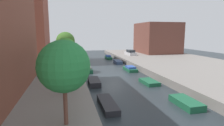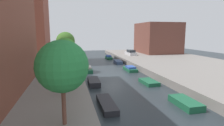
% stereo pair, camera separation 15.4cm
% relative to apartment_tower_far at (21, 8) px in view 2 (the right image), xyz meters
% --- Properties ---
extents(ground_plane, '(84.00, 84.00, 0.00)m').
position_rel_apartment_tower_far_xyz_m(ground_plane, '(16.00, -15.24, -11.74)').
color(ground_plane, '#232B30').
extents(quay_left, '(20.00, 64.00, 1.00)m').
position_rel_apartment_tower_far_xyz_m(quay_left, '(1.00, -15.24, -11.24)').
color(quay_left, gray).
rests_on(quay_left, ground_plane).
extents(quay_right, '(20.00, 64.00, 1.00)m').
position_rel_apartment_tower_far_xyz_m(quay_right, '(31.00, -15.24, -11.24)').
color(quay_right, gray).
rests_on(quay_right, ground_plane).
extents(apartment_tower_far, '(10.00, 10.81, 21.49)m').
position_rel_apartment_tower_far_xyz_m(apartment_tower_far, '(0.00, 0.00, 0.00)').
color(apartment_tower_far, brown).
rests_on(apartment_tower_far, quay_left).
extents(low_block_right, '(10.00, 11.19, 8.31)m').
position_rel_apartment_tower_far_xyz_m(low_block_right, '(34.00, 5.46, -6.59)').
color(low_block_right, brown).
rests_on(low_block_right, quay_right).
extents(street_tree_0, '(3.12, 3.12, 5.18)m').
position_rel_apartment_tower_far_xyz_m(street_tree_0, '(8.86, -31.81, -7.14)').
color(street_tree_0, brown).
rests_on(street_tree_0, quay_left).
extents(street_tree_1, '(2.72, 2.72, 4.89)m').
position_rel_apartment_tower_far_xyz_m(street_tree_1, '(8.86, -25.44, -7.23)').
color(street_tree_1, brown).
rests_on(street_tree_1, quay_left).
extents(street_tree_2, '(2.95, 2.95, 4.97)m').
position_rel_apartment_tower_far_xyz_m(street_tree_2, '(8.86, -19.00, -7.27)').
color(street_tree_2, brown).
rests_on(street_tree_2, quay_left).
extents(street_tree_3, '(2.97, 2.97, 5.74)m').
position_rel_apartment_tower_far_xyz_m(street_tree_3, '(8.86, -12.13, -6.52)').
color(street_tree_3, brown).
rests_on(street_tree_3, quay_left).
extents(parked_car, '(1.85, 4.48, 1.34)m').
position_rel_apartment_tower_far_xyz_m(parked_car, '(24.78, 1.79, -10.19)').
color(parked_car, '#B7B7BC').
rests_on(parked_car, quay_right).
extents(moored_boat_left_1, '(1.27, 4.35, 0.52)m').
position_rel_apartment_tower_far_xyz_m(moored_boat_left_1, '(12.41, -27.44, -11.49)').
color(moored_boat_left_1, '#232328').
rests_on(moored_boat_left_1, ground_plane).
extents(moored_boat_left_2, '(1.50, 3.84, 0.67)m').
position_rel_apartment_tower_far_xyz_m(moored_boat_left_2, '(12.28, -19.90, -11.41)').
color(moored_boat_left_2, '#232328').
rests_on(moored_boat_left_2, ground_plane).
extents(moored_boat_left_3, '(1.63, 3.85, 0.84)m').
position_rel_apartment_tower_far_xyz_m(moored_boat_left_3, '(12.31, -11.79, -11.38)').
color(moored_boat_left_3, '#195638').
rests_on(moored_boat_left_3, ground_plane).
extents(moored_boat_right_1, '(1.62, 3.35, 0.60)m').
position_rel_apartment_tower_far_xyz_m(moored_boat_right_1, '(19.40, -28.91, -11.45)').
color(moored_boat_right_1, '#195638').
rests_on(moored_boat_right_1, ground_plane).
extents(moored_boat_right_2, '(1.75, 3.18, 0.47)m').
position_rel_apartment_tower_far_xyz_m(moored_boat_right_2, '(19.31, -21.29, -11.51)').
color(moored_boat_right_2, '#195638').
rests_on(moored_boat_right_2, ground_plane).
extents(moored_boat_right_3, '(1.56, 3.85, 0.83)m').
position_rel_apartment_tower_far_xyz_m(moored_boat_right_3, '(19.70, -12.70, -11.40)').
color(moored_boat_right_3, '#195638').
rests_on(moored_boat_right_3, ground_plane).
extents(moored_boat_right_4, '(1.59, 3.86, 0.66)m').
position_rel_apartment_tower_far_xyz_m(moored_boat_right_4, '(19.70, -4.52, -11.41)').
color(moored_boat_right_4, '#33476B').
rests_on(moored_boat_right_4, ground_plane).
extents(moored_boat_right_5, '(1.51, 3.72, 0.88)m').
position_rel_apartment_tower_far_xyz_m(moored_boat_right_5, '(19.29, 3.15, -11.37)').
color(moored_boat_right_5, '#195638').
rests_on(moored_boat_right_5, ground_plane).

